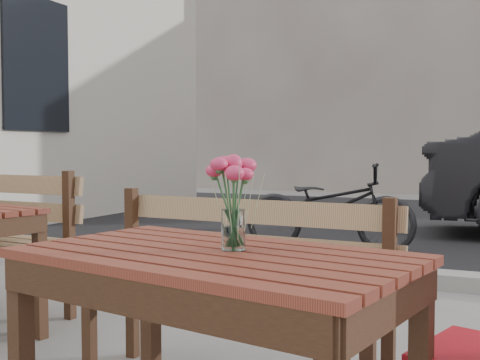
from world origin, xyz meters
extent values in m
cube|color=black|center=(-4.98, 4.50, 2.20)|extent=(0.06, 1.20, 1.80)
cube|color=black|center=(0.00, 7.00, 0.00)|extent=(30.00, 8.00, 0.00)
cube|color=gray|center=(0.00, 3.00, 0.06)|extent=(30.00, 0.25, 0.12)
cube|color=slate|center=(-3.00, 14.00, 4.00)|extent=(8.00, 3.00, 8.00)
cube|color=#582017|center=(0.04, -0.13, 0.73)|extent=(1.32, 0.91, 0.03)
cube|color=black|center=(-0.45, 0.26, 0.36)|extent=(0.07, 0.07, 0.71)
cube|color=#826243|center=(-0.23, 0.54, 0.45)|extent=(1.44, 0.45, 0.03)
cube|color=#826243|center=(-0.22, 0.76, 0.69)|extent=(1.42, 0.09, 0.39)
cube|color=black|center=(-0.88, 0.41, 0.23)|extent=(0.05, 0.05, 0.47)
cube|color=black|center=(-0.87, 0.73, 0.43)|extent=(0.05, 0.05, 0.86)
cube|color=black|center=(0.43, 0.68, 0.43)|extent=(0.05, 0.05, 0.86)
cylinder|color=white|center=(0.09, -0.08, 0.81)|extent=(0.08, 0.08, 0.13)
cylinder|color=#2D6131|center=(0.09, -0.08, 0.87)|extent=(0.05, 0.05, 0.25)
cube|color=black|center=(-1.50, 0.77, 0.35)|extent=(0.07, 0.07, 0.70)
cube|color=black|center=(-1.64, 0.80, 0.25)|extent=(0.06, 0.06, 0.50)
cube|color=black|center=(-1.62, 1.14, 0.46)|extent=(0.06, 0.06, 0.93)
imported|color=black|center=(-0.84, 4.22, 0.46)|extent=(1.81, 0.86, 0.92)
camera|label=1|loc=(0.88, -1.78, 1.06)|focal=45.00mm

